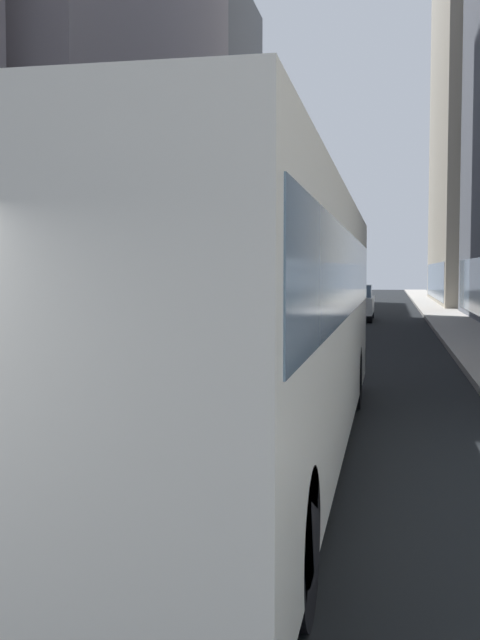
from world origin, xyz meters
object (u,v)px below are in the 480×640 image
object	(u,v)px
car_blue_hatchback	(269,301)
transit_bus	(240,308)
car_white_van	(352,302)
car_silver_sedan	(254,317)

from	to	relation	value
car_blue_hatchback	transit_bus	bearing A→B (deg)	-81.74
car_white_van	transit_bus	bearing A→B (deg)	-90.00
transit_bus	car_white_van	xyz separation A→B (m)	(0.00, 26.26, -0.95)
transit_bus	car_white_van	size ratio (longest dim) A/B	2.65
car_white_van	car_silver_sedan	size ratio (longest dim) A/B	1.01
transit_bus	car_silver_sedan	bearing A→B (deg)	99.46
car_blue_hatchback	car_white_van	distance (m)	4.20
transit_bus	car_white_van	bearing A→B (deg)	90.00
transit_bus	car_silver_sedan	size ratio (longest dim) A/B	2.68
car_blue_hatchback	car_silver_sedan	world-z (taller)	same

